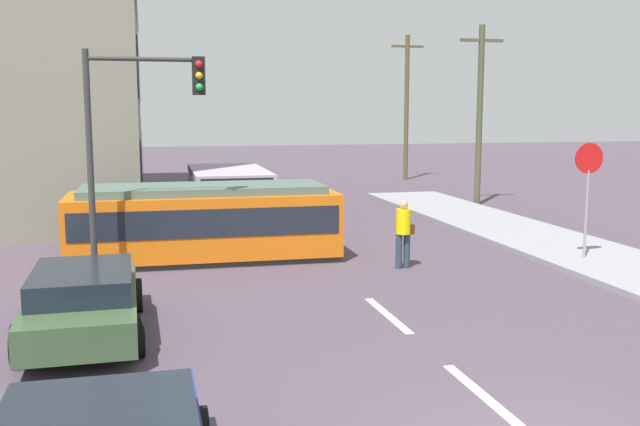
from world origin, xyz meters
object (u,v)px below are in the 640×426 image
Objects in this scene: pedestrian_crossing at (403,230)px; stop_sign at (588,176)px; parked_sedan_far at (113,217)px; streetcar_tram at (204,221)px; utility_pole_far at (407,105)px; city_bus at (229,191)px; traffic_light_mast at (136,122)px; parked_sedan_mid at (84,301)px; utility_pole_mid at (480,112)px.

stop_sign is (4.65, -0.49, 1.25)m from pedestrian_crossing.
stop_sign is (11.68, -6.67, 1.57)m from parked_sedan_far.
utility_pole_far reaches higher than streetcar_tram.
parked_sedan_far is (-2.42, 3.96, -0.37)m from streetcar_tram.
city_bus is 9.10m from traffic_light_mast.
utility_pole_far reaches higher than parked_sedan_far.
parked_sedan_far is at bearing 89.45° from parked_sedan_mid.
pedestrian_crossing is 0.21× the size of utility_pole_far.
city_bus is at bearing 31.49° from parked_sedan_far.
streetcar_tram reaches higher than parked_sedan_mid.
stop_sign is at bearing -6.04° from pedestrian_crossing.
city_bus is 0.70× the size of utility_pole_far.
pedestrian_crossing is at bearing 27.85° from parked_sedan_mid.
parked_sedan_far is at bearing -163.21° from utility_pole_mid.
utility_pole_far is (11.14, 12.67, 3.03)m from city_bus.
traffic_light_mast reaches higher than city_bus.
city_bus is 17.14m from utility_pole_far.
stop_sign is at bearing -3.89° from traffic_light_mast.
traffic_light_mast is (-2.93, -8.23, 2.53)m from city_bus.
pedestrian_crossing reaches higher than parked_sedan_mid.
streetcar_tram is 0.95× the size of utility_pole_mid.
streetcar_tram is at bearing 154.36° from pedestrian_crossing.
traffic_light_mast is 25.20m from utility_pole_far.
parked_sedan_far is at bearing -148.51° from city_bus.
traffic_light_mast reaches higher than stop_sign.
utility_pole_mid reaches higher than parked_sedan_mid.
streetcar_tram is 3.61m from traffic_light_mast.
stop_sign is at bearing -16.28° from streetcar_tram.
utility_pole_far is (15.00, 24.91, 3.45)m from parked_sedan_mid.
city_bus reaches higher than parked_sedan_mid.
traffic_light_mast is at bearing -142.38° from utility_pole_mid.
traffic_light_mast is 0.72× the size of utility_pole_mid.
stop_sign is 10.97m from traffic_light_mast.
city_bus is at bearing 131.46° from stop_sign.
pedestrian_crossing is 0.37× the size of parked_sedan_far.
parked_sedan_mid is at bearing -107.47° from city_bus.
utility_pole_far is at bearing 56.04° from traffic_light_mast.
traffic_light_mast is (0.92, 4.01, 2.95)m from parked_sedan_mid.
parked_sedan_mid is at bearing -90.55° from parked_sedan_far.
pedestrian_crossing is (4.61, -2.21, -0.05)m from streetcar_tram.
traffic_light_mast is at bearing -109.61° from city_bus.
streetcar_tram is at bearing 50.99° from traffic_light_mast.
parked_sedan_far is 21.40m from utility_pole_far.
traffic_light_mast is 16.63m from utility_pole_mid.
parked_sedan_far is at bearing 138.70° from pedestrian_crossing.
city_bus reaches higher than parked_sedan_far.
parked_sedan_mid is at bearing -112.82° from streetcar_tram.
streetcar_tram is 1.33× the size of traffic_light_mast.
city_bus is 12.02m from stop_sign.
traffic_light_mast is (-1.59, -1.97, 2.58)m from streetcar_tram.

